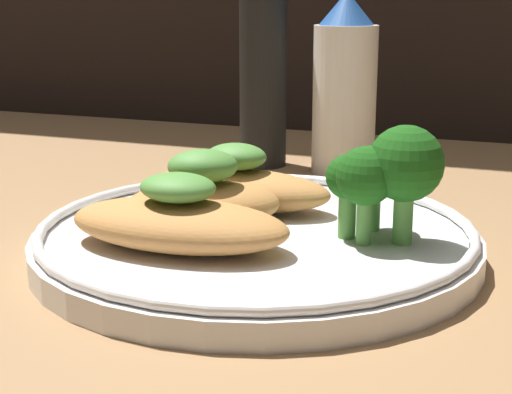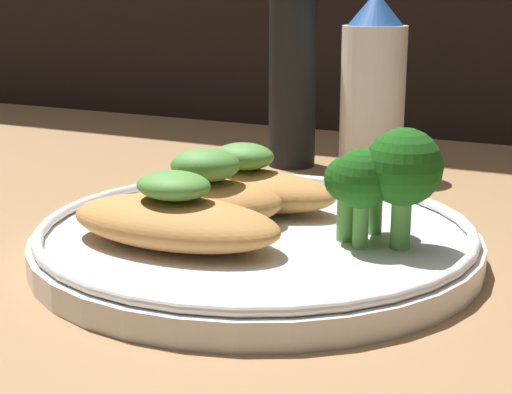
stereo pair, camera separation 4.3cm
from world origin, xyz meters
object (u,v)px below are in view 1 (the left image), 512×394
plate (256,239)px  pepper_grinder (263,62)px  broccoli_bunch (384,172)px  sauce_bottle (345,88)px

plate → pepper_grinder: size_ratio=1.33×
pepper_grinder → plate: bearing=-70.6°
broccoli_bunch → sauce_bottle: size_ratio=0.44×
broccoli_bunch → sauce_bottle: bearing=109.9°
sauce_bottle → pepper_grinder: 7.17cm
plate → sauce_bottle: 23.02cm
plate → sauce_bottle: sauce_bottle is taller
plate → sauce_bottle: bearing=92.3°
broccoli_bunch → sauce_bottle: (-7.74, 21.43, 1.66)cm
plate → sauce_bottle: (-0.89, 22.24, 5.86)cm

